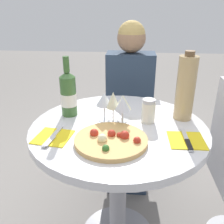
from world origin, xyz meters
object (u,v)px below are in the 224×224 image
pizza_large (111,140)px  tall_carafe (186,88)px  chair_behind_diner (129,117)px  wine_bottle (68,94)px  dining_table (118,154)px  seated_diner (129,113)px

pizza_large → tall_carafe: 0.46m
chair_behind_diner → wine_bottle: (-0.31, -0.62, 0.41)m
chair_behind_diner → pizza_large: size_ratio=3.02×
dining_table → pizza_large: pizza_large is taller
seated_diner → tall_carafe: size_ratio=3.47×
seated_diner → tall_carafe: (0.27, -0.48, 0.36)m
tall_carafe → seated_diner: bearing=119.6°
chair_behind_diner → wine_bottle: bearing=63.7°
dining_table → seated_diner: 0.60m
seated_diner → dining_table: bearing=85.8°
seated_diner → wine_bottle: bearing=57.6°
dining_table → seated_diner: seated_diner is taller
pizza_large → dining_table: bearing=81.8°
dining_table → wine_bottle: 0.40m
dining_table → seated_diner: (0.04, 0.59, -0.04)m
pizza_large → wine_bottle: bearing=132.1°
dining_table → tall_carafe: 0.47m
chair_behind_diner → tall_carafe: size_ratio=2.76×
seated_diner → chair_behind_diner: bearing=-90.0°
dining_table → chair_behind_diner: chair_behind_diner is taller
dining_table → chair_behind_diner: (0.04, 0.73, -0.13)m
pizza_large → tall_carafe: bearing=38.5°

